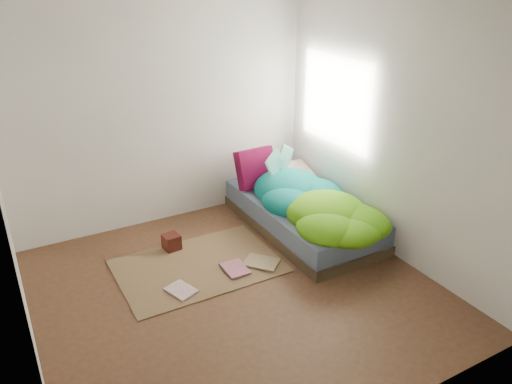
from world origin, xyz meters
TOP-DOWN VIEW (x-y plane):
  - ground at (0.00, 0.00)m, footprint 3.50×3.50m
  - room_walls at (0.01, 0.01)m, footprint 3.54×3.54m
  - bed at (1.22, 0.72)m, footprint 1.00×2.00m
  - duvet at (1.22, 0.50)m, footprint 0.96×1.84m
  - rug at (-0.15, 0.55)m, footprint 1.60×1.10m
  - pillow_floral at (1.39, 1.35)m, footprint 0.67×0.46m
  - pillow_magenta at (0.97, 1.37)m, footprint 0.48×0.17m
  - open_book at (1.17, 1.14)m, footprint 0.44×0.26m
  - wooden_box at (-0.27, 1.00)m, footprint 0.18×0.18m
  - floor_book_a at (-0.56, 0.19)m, footprint 0.29×0.34m
  - floor_book_b at (0.02, 0.29)m, footprint 0.23×0.30m
  - floor_book_c at (0.33, 0.19)m, footprint 0.41×0.42m

SIDE VIEW (x-z plane):
  - ground at x=0.00m, z-range 0.00..0.00m
  - rug at x=-0.15m, z-range 0.00..0.01m
  - floor_book_a at x=-0.56m, z-range 0.01..0.03m
  - floor_book_c at x=0.33m, z-range 0.01..0.04m
  - floor_book_b at x=0.02m, z-range 0.01..0.04m
  - wooden_box at x=-0.27m, z-range 0.01..0.18m
  - bed at x=1.22m, z-range 0.00..0.34m
  - pillow_floral at x=1.39m, z-range 0.34..0.48m
  - duvet at x=1.22m, z-range 0.34..0.68m
  - pillow_magenta at x=0.97m, z-range 0.34..0.81m
  - open_book at x=1.17m, z-range 0.68..0.95m
  - room_walls at x=0.01m, z-range 0.32..2.94m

